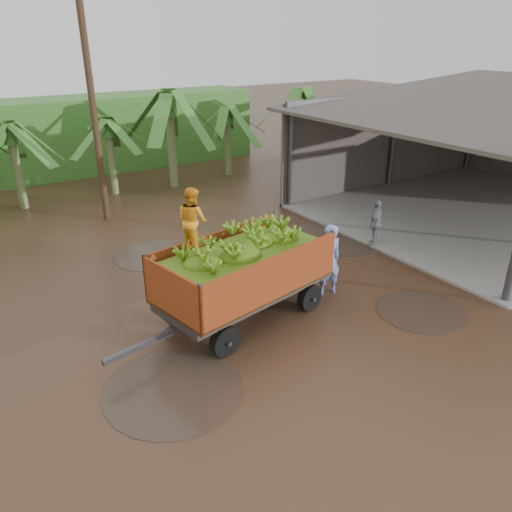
# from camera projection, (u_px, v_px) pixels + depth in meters

# --- Properties ---
(ground) EXTENTS (100.00, 100.00, 0.00)m
(ground) POSITION_uv_depth(u_px,v_px,m) (258.00, 298.00, 13.21)
(ground) COLOR black
(ground) RESTS_ON ground
(packing_shed) EXTENTS (12.78, 10.80, 4.76)m
(packing_shed) POSITION_uv_depth(u_px,v_px,m) (485.00, 143.00, 19.41)
(packing_shed) COLOR gray
(packing_shed) RESTS_ON ground
(hedge_north) EXTENTS (22.00, 3.00, 3.60)m
(hedge_north) POSITION_uv_depth(u_px,v_px,m) (38.00, 139.00, 23.71)
(hedge_north) COLOR #2D661E
(hedge_north) RESTS_ON ground
(banana_trailer) EXTENTS (5.99, 2.81, 3.43)m
(banana_trailer) POSITION_uv_depth(u_px,v_px,m) (243.00, 270.00, 11.84)
(banana_trailer) COLOR #C84C1C
(banana_trailer) RESTS_ON ground
(man_blue) EXTENTS (0.79, 0.58, 1.97)m
(man_blue) POSITION_uv_depth(u_px,v_px,m) (328.00, 260.00, 13.08)
(man_blue) COLOR #7585D5
(man_blue) RESTS_ON ground
(man_grey) EXTENTS (1.01, 0.77, 1.59)m
(man_grey) POSITION_uv_depth(u_px,v_px,m) (376.00, 223.00, 16.17)
(man_grey) COLOR gray
(man_grey) RESTS_ON ground
(utility_pole) EXTENTS (1.20, 0.24, 8.77)m
(utility_pole) POSITION_uv_depth(u_px,v_px,m) (92.00, 97.00, 17.04)
(utility_pole) COLOR #47301E
(utility_pole) RESTS_ON ground
(banana_plants) EXTENTS (25.17, 19.50, 4.31)m
(banana_plants) POSITION_uv_depth(u_px,v_px,m) (7.00, 196.00, 15.01)
(banana_plants) COLOR #2D661E
(banana_plants) RESTS_ON ground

